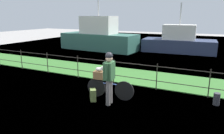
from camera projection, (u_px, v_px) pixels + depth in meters
ground_plane at (88, 100)px, 6.99m from camera, size 60.00×60.00×0.00m
grass_strip at (126, 75)px, 9.84m from camera, size 27.00×2.40×0.03m
harbor_water at (165, 50)px, 17.01m from camera, size 30.00×30.00×0.00m
iron_fence at (114, 69)px, 8.55m from camera, size 18.04×0.04×1.02m
bicycle_main at (109, 88)px, 7.05m from camera, size 1.67×0.24×0.66m
wooden_crate at (99, 75)px, 7.07m from camera, size 0.38×0.32×0.26m
terrier_dog at (100, 69)px, 7.01m from camera, size 0.32×0.17×0.18m
cyclist_person at (109, 74)px, 6.42m from camera, size 0.30×0.54×1.68m
backpack_on_paving at (93, 95)px, 6.86m from camera, size 0.32×0.33×0.40m
mooring_bollard at (217, 99)px, 6.54m from camera, size 0.20×0.20×0.39m
moored_boat_near at (179, 42)px, 15.99m from camera, size 5.46×2.44×3.68m
moored_boat_mid at (99, 38)px, 17.09m from camera, size 6.57×2.68×4.32m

